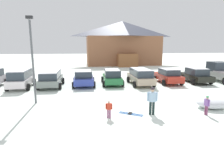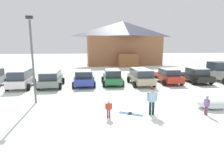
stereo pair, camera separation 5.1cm
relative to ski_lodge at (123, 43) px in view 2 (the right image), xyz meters
name	(u,v)px [view 2 (the right image)]	position (x,y,z in m)	size (l,w,h in m)	color
ground	(153,145)	(-4.72, -33.82, -4.41)	(160.00, 160.00, 0.00)	white
ski_lodge	(123,43)	(0.00, 0.00, 0.00)	(15.21, 10.43, 8.69)	brown
parked_white_suv	(21,78)	(-13.74, -21.39, -3.47)	(2.17, 4.32, 1.77)	white
parked_grey_wagon	(51,78)	(-10.96, -21.20, -3.55)	(2.27, 4.45, 1.58)	gray
parked_blue_hatchback	(84,78)	(-7.74, -21.09, -3.60)	(2.26, 4.08, 1.59)	#2E3E9D
parked_green_coupe	(112,77)	(-4.80, -20.82, -3.60)	(2.22, 4.24, 1.60)	#24733B
parked_beige_suv	(141,76)	(-1.87, -21.33, -3.50)	(2.27, 4.57, 1.68)	tan
parked_red_sedan	(168,76)	(1.29, -20.94, -3.60)	(2.23, 4.19, 1.60)	#B32B1D
parked_black_sedan	(196,75)	(4.51, -20.91, -3.59)	(2.31, 4.24, 1.63)	black
pickup_truck	(223,73)	(7.84, -20.74, -3.41)	(2.67, 5.75, 2.15)	#BBBCB7
skier_child_in_red_jacket	(109,108)	(-6.22, -30.47, -3.82)	(0.39, 0.17, 1.05)	#72325A
skier_adult_in_blue_parka	(152,100)	(-3.60, -30.23, -3.47)	(0.61, 0.32, 1.67)	black
skier_child_in_purple_jacket	(207,104)	(-0.37, -30.69, -3.75)	(0.21, 0.43, 1.16)	#793C5C
pair_of_skis	(130,114)	(-4.84, -29.97, -4.39)	(1.43, 1.05, 0.08)	#265EB2
lamp_post	(32,56)	(-11.13, -26.83, -1.04)	(0.44, 0.24, 6.03)	#515459
plowed_snow_pile	(212,103)	(0.81, -29.46, -4.06)	(2.13, 1.70, 0.69)	silver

